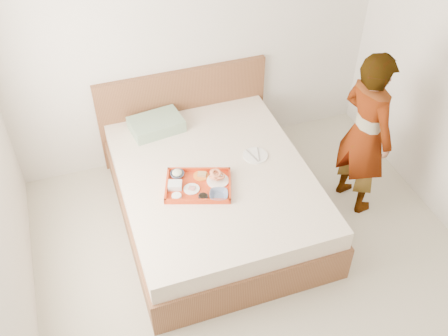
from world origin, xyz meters
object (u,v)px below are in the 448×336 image
tray (198,185)px  dinner_plate (255,156)px  bed (215,195)px  person (365,134)px

tray → dinner_plate: tray is taller
bed → person: 1.38m
tray → person: person is taller
bed → tray: tray is taller
bed → dinner_plate: size_ratio=9.23×
person → tray: bearing=76.3°
dinner_plate → person: size_ratio=0.14×
tray → bed: bearing=54.4°
bed → person: bearing=-9.2°
dinner_plate → person: person is taller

